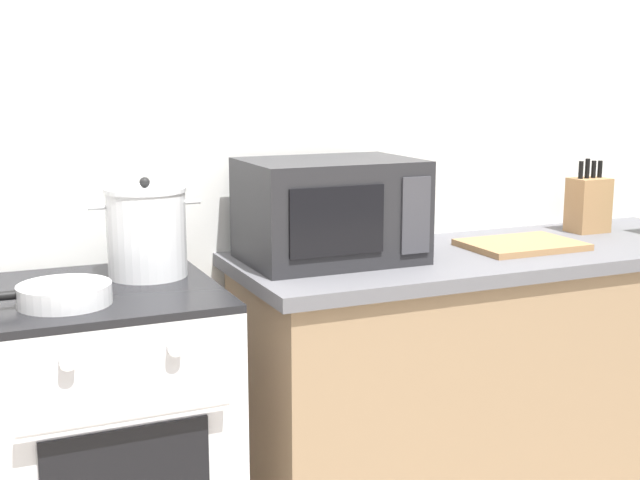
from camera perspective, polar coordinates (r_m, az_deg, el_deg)
name	(u,v)px	position (r m, az deg, el deg)	size (l,w,h in m)	color
back_wall	(281,142)	(2.70, -2.65, 6.64)	(4.40, 0.10, 2.50)	silver
lower_cabinet_right	(492,391)	(2.85, 11.63, -10.06)	(1.64, 0.56, 0.88)	#8C7051
countertop_right	(498,255)	(2.73, 12.00, -0.98)	(1.70, 0.60, 0.04)	#59595E
stove	(107,456)	(2.38, -14.29, -14.05)	(0.60, 0.64, 0.92)	silver
stock_pot	(147,232)	(2.32, -11.71, 0.54)	(0.30, 0.22, 0.27)	silver
frying_pan	(61,294)	(2.10, -17.19, -3.55)	(0.42, 0.22, 0.05)	silver
microwave	(330,210)	(2.47, 0.68, 2.03)	(0.50, 0.37, 0.30)	#232326
cutting_board	(522,245)	(2.75, 13.55, -0.31)	(0.36, 0.26, 0.02)	#997047
knife_block	(588,204)	(3.08, 17.78, 2.33)	(0.13, 0.10, 0.26)	#997047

